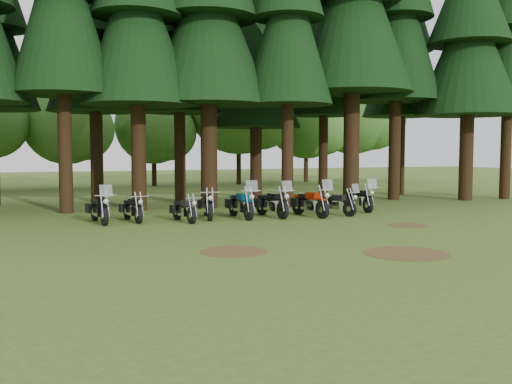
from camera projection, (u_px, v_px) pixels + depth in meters
The scene contains 25 objects.
ground at pixel (301, 235), 17.96m from camera, with size 120.00×120.00×0.00m, color #3F5721.
pine_front_9 at pixel (470, 19), 29.85m from camera, with size 5.44×5.44×15.89m.
pine_front_10 at pixel (510, 2), 30.59m from camera, with size 4.25×4.25×17.69m.
pine_back_2 at pixel (94, 10), 28.79m from camera, with size 4.85×4.85×16.30m.
pine_back_3 at pixel (179, 12), 29.00m from camera, with size 4.35×4.35×16.20m.
pine_back_4 at pixel (256, 48), 31.10m from camera, with size 4.94×4.94×13.78m.
pine_back_5 at pixel (324, 24), 32.19m from camera, with size 3.94×3.94×16.33m.
pine_back_6 at pixel (402, 29), 34.16m from camera, with size 4.59×4.59×16.58m.
decid_3 at pixel (71, 123), 38.91m from camera, with size 6.12×5.95×7.65m.
decid_4 at pixel (158, 127), 42.45m from camera, with size 5.93×5.76×7.41m.
decid_5 at pixel (244, 104), 44.35m from camera, with size 8.45×8.21×10.56m.
decid_6 at pixel (311, 120), 48.15m from camera, with size 7.06×6.86×8.82m.
decid_7 at pixel (358, 110), 49.69m from camera, with size 8.44×8.20×10.55m.
dirt_patch_0 at pixel (234, 251), 14.96m from camera, with size 1.80×1.80×0.01m, color #4C3D1E.
dirt_patch_1 at pixel (407, 225), 20.15m from camera, with size 1.40×1.40×0.01m, color #4C3D1E.
dirt_patch_2 at pixel (407, 253), 14.66m from camera, with size 2.20×2.20×0.01m, color #4C3D1E.
motorcycle_0 at pixel (99, 210), 20.80m from camera, with size 0.53×2.34×1.47m.
motorcycle_1 at pixel (133, 210), 21.29m from camera, with size 0.38×2.12×0.86m.
motorcycle_2 at pixel (184, 211), 21.20m from camera, with size 0.38×2.01×0.82m.
motorcycle_3 at pixel (208, 206), 22.28m from camera, with size 0.65×2.28×0.94m.
motorcycle_4 at pixel (241, 205), 22.34m from camera, with size 0.46×2.45×1.54m.
motorcycle_5 at pixel (272, 204), 22.69m from camera, with size 0.57×2.41×1.51m.
motorcycle_6 at pixel (310, 204), 22.87m from camera, with size 0.60×2.47×1.55m.
motorcycle_7 at pixel (336, 204), 23.38m from camera, with size 0.97×2.08×1.34m.
motorcycle_8 at pixel (359, 200), 24.94m from camera, with size 0.48×2.34×1.47m.
Camera 1 is at (-8.21, -15.87, 2.65)m, focal length 40.00 mm.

